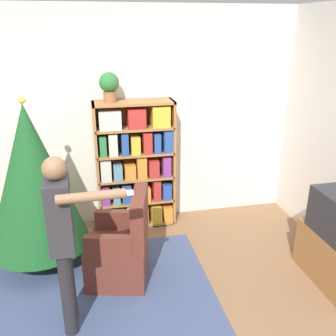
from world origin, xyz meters
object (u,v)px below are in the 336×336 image
at_px(christmas_tree, 33,179).
at_px(potted_plant, 109,85).
at_px(bookshelf, 136,167).
at_px(armchair, 122,250).
at_px(standing_person, 63,233).

bearing_deg(christmas_tree, potted_plant, 35.60).
distance_m(bookshelf, potted_plant, 1.01).
bearing_deg(potted_plant, bookshelf, -2.27).
bearing_deg(armchair, potted_plant, -168.44).
relative_size(bookshelf, armchair, 1.70).
bearing_deg(bookshelf, armchair, -105.32).
xyz_separation_m(armchair, standing_person, (-0.47, -0.54, 0.56)).
relative_size(standing_person, potted_plant, 4.56).
bearing_deg(bookshelf, potted_plant, 177.73).
bearing_deg(armchair, christmas_tree, -107.14).
distance_m(christmas_tree, standing_person, 1.06).
distance_m(bookshelf, standing_person, 1.77).
height_order(armchair, potted_plant, potted_plant).
xyz_separation_m(bookshelf, standing_person, (-0.76, -1.59, 0.11)).
height_order(christmas_tree, armchair, christmas_tree).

